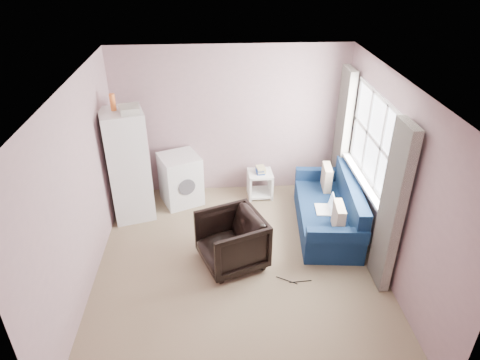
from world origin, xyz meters
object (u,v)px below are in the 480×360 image
object	(u,v)px
armchair	(232,239)
side_table	(260,182)
washing_machine	(181,178)
sofa	(331,212)
fridge	(128,165)

from	to	relation	value
armchair	side_table	distance (m)	1.81
armchair	washing_machine	world-z (taller)	washing_machine
washing_machine	side_table	xyz separation A→B (m)	(1.33, 0.09, -0.18)
washing_machine	sofa	xyz separation A→B (m)	(2.29, -0.92, -0.14)
armchair	side_table	bearing A→B (deg)	140.73
side_table	sofa	xyz separation A→B (m)	(0.96, -1.02, 0.04)
armchair	side_table	size ratio (longest dim) A/B	1.47
armchair	sofa	xyz separation A→B (m)	(1.52, 0.70, -0.11)
sofa	armchair	bearing A→B (deg)	-149.75
sofa	fridge	bearing A→B (deg)	174.60
fridge	washing_machine	size ratio (longest dim) A/B	2.37
armchair	side_table	xyz separation A→B (m)	(0.56, 1.72, -0.15)
washing_machine	side_table	size ratio (longest dim) A/B	1.52
side_table	sofa	distance (m)	1.40
armchair	washing_machine	xyz separation A→B (m)	(-0.76, 1.63, 0.03)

